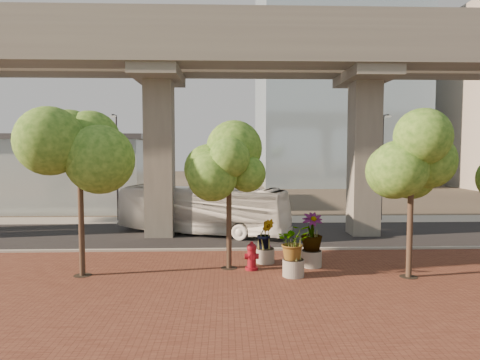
{
  "coord_description": "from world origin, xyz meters",
  "views": [
    {
      "loc": [
        -2.17,
        -22.97,
        5.04
      ],
      "look_at": [
        -1.38,
        0.5,
        3.4
      ],
      "focal_mm": 32.0,
      "sensor_mm": 36.0,
      "label": 1
    }
  ],
  "objects": [
    {
      "name": "brick_plaza",
      "position": [
        0.0,
        -8.0,
        0.03
      ],
      "size": [
        70.0,
        13.0,
        0.06
      ],
      "primitive_type": "cube",
      "color": "brown",
      "rests_on": "ground"
    },
    {
      "name": "street_tree_far_west",
      "position": [
        -7.87,
        -6.07,
        4.97
      ],
      "size": [
        4.07,
        4.07,
        6.79
      ],
      "color": "#463428",
      "rests_on": "ground"
    },
    {
      "name": "planter_right",
      "position": [
        1.5,
        -5.06,
        1.45
      ],
      "size": [
        2.15,
        2.15,
        2.29
      ],
      "color": "gray",
      "rests_on": "ground"
    },
    {
      "name": "planter_front",
      "position": [
        0.5,
        -6.44,
        1.33
      ],
      "size": [
        1.9,
        1.9,
        2.09
      ],
      "color": "#AAA499",
      "rests_on": "ground"
    },
    {
      "name": "streetlamp_west",
      "position": [
        -9.84,
        7.36,
        4.35
      ],
      "size": [
        0.37,
        1.08,
        7.45
      ],
      "color": "#323238",
      "rests_on": "ground"
    },
    {
      "name": "asphalt_road",
      "position": [
        0.0,
        2.0,
        0.02
      ],
      "size": [
        90.0,
        8.0,
        0.04
      ],
      "primitive_type": "cube",
      "color": "black",
      "rests_on": "ground"
    },
    {
      "name": "street_tree_near_west",
      "position": [
        -2.03,
        -5.18,
        4.46
      ],
      "size": [
        3.61,
        3.61,
        6.07
      ],
      "color": "#463428",
      "rests_on": "ground"
    },
    {
      "name": "ground",
      "position": [
        0.0,
        0.0,
        0.0
      ],
      "size": [
        160.0,
        160.0,
        0.0
      ],
      "primitive_type": "plane",
      "color": "#3C352C",
      "rests_on": "ground"
    },
    {
      "name": "transit_bus",
      "position": [
        -3.56,
        2.5,
        1.46
      ],
      "size": [
        10.62,
        6.17,
        2.91
      ],
      "primitive_type": "imported",
      "rotation": [
        0.0,
        0.0,
        1.19
      ],
      "color": "white",
      "rests_on": "ground"
    },
    {
      "name": "street_tree_near_east",
      "position": [
        5.02,
        -6.7,
        4.66
      ],
      "size": [
        3.59,
        3.59,
        6.26
      ],
      "color": "#463428",
      "rests_on": "ground"
    },
    {
      "name": "station_pavilion",
      "position": [
        -20.0,
        16.0,
        3.22
      ],
      "size": [
        23.0,
        13.0,
        6.3
      ],
      "color": "silver",
      "rests_on": "ground"
    },
    {
      "name": "planter_left",
      "position": [
        -0.42,
        -4.38,
        1.26
      ],
      "size": [
        1.8,
        1.8,
        1.98
      ],
      "color": "#A49C94",
      "rests_on": "ground"
    },
    {
      "name": "streetlamp_east",
      "position": [
        8.95,
        6.92,
        4.36
      ],
      "size": [
        0.37,
        1.08,
        7.46
      ],
      "color": "#28292C",
      "rests_on": "ground"
    },
    {
      "name": "curb_strip",
      "position": [
        0.0,
        -2.0,
        0.08
      ],
      "size": [
        70.0,
        0.25,
        0.16
      ],
      "primitive_type": "cube",
      "color": "#A09D95",
      "rests_on": "ground"
    },
    {
      "name": "far_sidewalk",
      "position": [
        0.0,
        7.5,
        0.03
      ],
      "size": [
        90.0,
        3.0,
        0.06
      ],
      "primitive_type": "cube",
      "color": "#A09D95",
      "rests_on": "ground"
    },
    {
      "name": "fire_hydrant",
      "position": [
        -1.09,
        -5.46,
        0.63
      ],
      "size": [
        0.59,
        0.53,
        1.18
      ],
      "color": "maroon",
      "rests_on": "ground"
    },
    {
      "name": "transit_viaduct",
      "position": [
        0.0,
        2.0,
        7.29
      ],
      "size": [
        72.0,
        5.6,
        12.4
      ],
      "color": "gray",
      "rests_on": "ground"
    }
  ]
}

